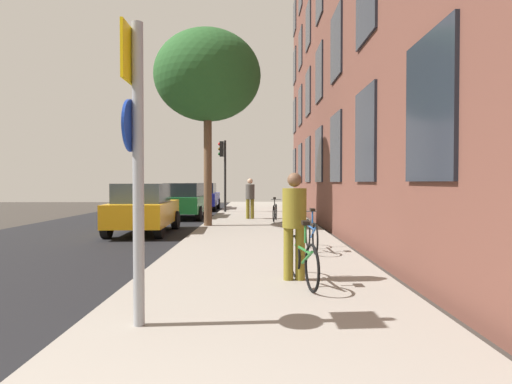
{
  "coord_description": "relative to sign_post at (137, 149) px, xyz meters",
  "views": [
    {
      "loc": [
        0.98,
        -0.57,
        1.67
      ],
      "look_at": [
        0.95,
        10.42,
        1.43
      ],
      "focal_mm": 30.47,
      "sensor_mm": 36.0,
      "label": 1
    }
  ],
  "objects": [
    {
      "name": "pedestrian_1",
      "position": [
        1.04,
        13.77,
        -0.93
      ],
      "size": [
        0.52,
        0.52,
        1.71
      ],
      "color": "olive",
      "rests_on": "sidewalk"
    },
    {
      "name": "pedestrian_0",
      "position": [
        1.9,
        2.19,
        -0.94
      ],
      "size": [
        0.54,
        0.54,
        1.7
      ],
      "color": "olive",
      "rests_on": "sidewalk"
    },
    {
      "name": "car_0",
      "position": [
        -2.34,
        9.35,
        -1.19
      ],
      "size": [
        1.9,
        4.11,
        1.62
      ],
      "color": "orange",
      "rests_on": "road_asphalt"
    },
    {
      "name": "ground_plane",
      "position": [
        -2.09,
        10.9,
        -2.03
      ],
      "size": [
        41.8,
        41.8,
        0.0
      ],
      "primitive_type": "plane",
      "color": "#332D28"
    },
    {
      "name": "bicycle_1",
      "position": [
        2.55,
        5.14,
        -1.53
      ],
      "size": [
        0.42,
        1.77,
        0.97
      ],
      "color": "black",
      "rests_on": "sidewalk"
    },
    {
      "name": "traffic_light",
      "position": [
        -0.43,
        18.13,
        0.65
      ],
      "size": [
        0.43,
        0.24,
        3.75
      ],
      "color": "black",
      "rests_on": "sidewalk"
    },
    {
      "name": "bicycle_2",
      "position": [
        2.05,
        12.64,
        -1.54
      ],
      "size": [
        0.42,
        1.66,
        0.96
      ],
      "color": "black",
      "rests_on": "sidewalk"
    },
    {
      "name": "sign_post",
      "position": [
        0.0,
        0.0,
        0.0
      ],
      "size": [
        0.16,
        0.6,
        3.26
      ],
      "color": "gray",
      "rests_on": "sidewalk"
    },
    {
      "name": "road_asphalt",
      "position": [
        -4.19,
        10.9,
        -2.03
      ],
      "size": [
        7.0,
        38.0,
        0.01
      ],
      "primitive_type": "cube",
      "color": "black",
      "rests_on": "ground"
    },
    {
      "name": "bicycle_0",
      "position": [
        2.0,
        1.91,
        -1.53
      ],
      "size": [
        0.44,
        1.69,
        0.98
      ],
      "color": "black",
      "rests_on": "sidewalk"
    },
    {
      "name": "car_2",
      "position": [
        -1.93,
        21.16,
        -1.19
      ],
      "size": [
        1.91,
        4.03,
        1.62
      ],
      "color": "navy",
      "rests_on": "road_asphalt"
    },
    {
      "name": "sidewalk",
      "position": [
        1.41,
        10.9,
        -1.97
      ],
      "size": [
        4.2,
        38.0,
        0.12
      ],
      "primitive_type": "cube",
      "color": "gray",
      "rests_on": "ground"
    },
    {
      "name": "car_1",
      "position": [
        -1.98,
        15.24,
        -1.19
      ],
      "size": [
        1.85,
        3.99,
        1.62
      ],
      "color": "#19662D",
      "rests_on": "road_asphalt"
    },
    {
      "name": "tree_near",
      "position": [
        -0.43,
        10.86,
        3.42
      ],
      "size": [
        3.79,
        3.79,
        6.96
      ],
      "color": "brown",
      "rests_on": "sidewalk"
    },
    {
      "name": "building_facade",
      "position": [
        4.0,
        10.4,
        4.77
      ],
      "size": [
        0.56,
        27.0,
        13.56
      ],
      "color": "brown",
      "rests_on": "ground"
    }
  ]
}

